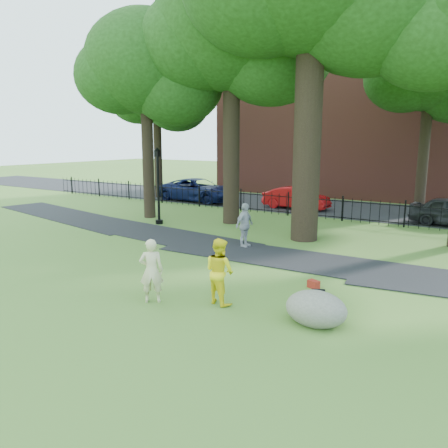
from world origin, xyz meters
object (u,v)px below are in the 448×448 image
Objects in this scene: boulder at (316,306)px; lamppost at (158,187)px; man at (220,271)px; red_sedan at (296,198)px; woman at (151,271)px.

lamppost is at bearing 146.65° from boulder.
boulder is at bearing -162.28° from man.
man is 0.43× the size of red_sedan.
man is 1.20× the size of boulder.
lamppost reaches higher than boulder.
woman is 10.67m from lamppost.
lamppost is at bearing -86.57° from woman.
boulder is 16.72m from red_sedan.
woman is 16.42m from red_sedan.
woman is 0.98× the size of man.
woman reaches higher than boulder.
lamppost is at bearing -25.81° from man.
man is at bearing -42.06° from lamppost.
man reaches higher than red_sedan.
lamppost is (-10.86, 7.15, 1.42)m from boulder.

